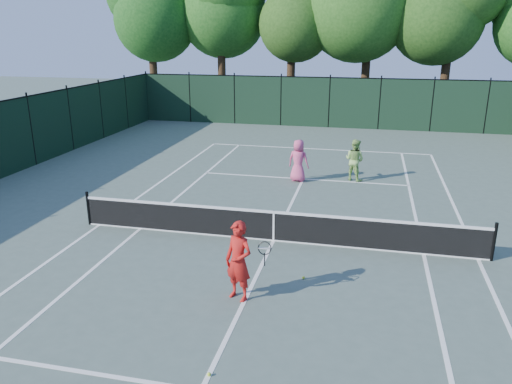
% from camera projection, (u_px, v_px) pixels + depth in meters
% --- Properties ---
extents(ground, '(90.00, 90.00, 0.00)m').
position_uv_depth(ground, '(273.00, 241.00, 14.26)').
color(ground, '#4B5C51').
rests_on(ground, ground).
extents(sideline_doubles_left, '(0.10, 23.77, 0.01)m').
position_uv_depth(sideline_doubles_left, '(99.00, 225.00, 15.41)').
color(sideline_doubles_left, white).
rests_on(sideline_doubles_left, ground).
extents(sideline_doubles_right, '(0.10, 23.77, 0.01)m').
position_uv_depth(sideline_doubles_right, '(478.00, 259.00, 13.10)').
color(sideline_doubles_right, white).
rests_on(sideline_doubles_right, ground).
extents(sideline_singles_left, '(0.10, 23.77, 0.01)m').
position_uv_depth(sideline_singles_left, '(140.00, 229.00, 15.12)').
color(sideline_singles_left, white).
rests_on(sideline_singles_left, ground).
extents(sideline_singles_right, '(0.10, 23.77, 0.01)m').
position_uv_depth(sideline_singles_right, '(424.00, 254.00, 13.39)').
color(sideline_singles_right, white).
rests_on(sideline_singles_right, ground).
extents(baseline_far, '(10.97, 0.10, 0.01)m').
position_uv_depth(baseline_far, '(318.00, 149.00, 25.28)').
color(baseline_far, white).
rests_on(baseline_far, ground).
extents(service_line_far, '(8.23, 0.10, 0.01)m').
position_uv_depth(service_line_far, '(303.00, 179.00, 20.19)').
color(service_line_far, white).
rests_on(service_line_far, ground).
extents(center_service_line, '(0.10, 12.80, 0.01)m').
position_uv_depth(center_service_line, '(273.00, 241.00, 14.26)').
color(center_service_line, white).
rests_on(center_service_line, ground).
extents(tennis_net, '(11.69, 0.09, 1.06)m').
position_uv_depth(tennis_net, '(274.00, 225.00, 14.11)').
color(tennis_net, black).
rests_on(tennis_net, ground).
extents(fence_far, '(24.00, 0.05, 3.00)m').
position_uv_depth(fence_far, '(329.00, 103.00, 30.49)').
color(fence_far, black).
rests_on(fence_far, ground).
extents(coach, '(1.10, 0.67, 1.83)m').
position_uv_depth(coach, '(239.00, 261.00, 10.93)').
color(coach, red).
rests_on(coach, ground).
extents(player_pink, '(0.90, 0.68, 1.68)m').
position_uv_depth(player_pink, '(298.00, 161.00, 19.67)').
color(player_pink, '#DA4D7D').
rests_on(player_pink, ground).
extents(player_green, '(1.01, 0.94, 1.66)m').
position_uv_depth(player_green, '(355.00, 160.00, 19.81)').
color(player_green, '#94C361').
rests_on(player_green, ground).
extents(loose_ball_near_cart, '(0.07, 0.07, 0.07)m').
position_uv_depth(loose_ball_near_cart, '(209.00, 374.00, 8.67)').
color(loose_ball_near_cart, '#C3E42E').
rests_on(loose_ball_near_cart, ground).
extents(loose_ball_midcourt, '(0.07, 0.07, 0.07)m').
position_uv_depth(loose_ball_midcourt, '(303.00, 278.00, 12.07)').
color(loose_ball_midcourt, '#BED42B').
rests_on(loose_ball_midcourt, ground).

